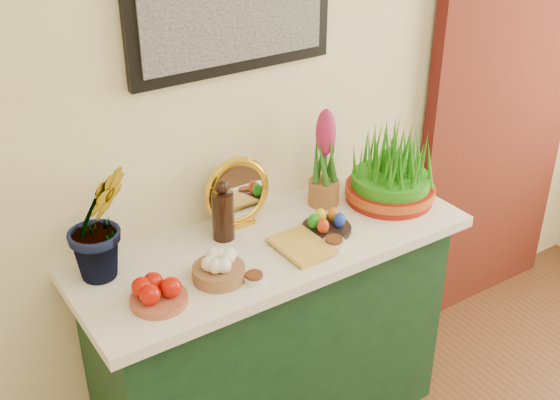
# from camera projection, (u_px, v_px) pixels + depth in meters

# --- Properties ---
(sideboard) EXTENTS (1.30, 0.45, 0.85)m
(sideboard) POSITION_uv_depth(u_px,v_px,m) (273.00, 344.00, 2.65)
(sideboard) COLOR #153B1D
(sideboard) RESTS_ON ground
(tablecloth) EXTENTS (1.40, 0.55, 0.04)m
(tablecloth) POSITION_uv_depth(u_px,v_px,m) (272.00, 245.00, 2.43)
(tablecloth) COLOR white
(tablecloth) RESTS_ON sideboard
(hyacinth_green) EXTENTS (0.27, 0.23, 0.50)m
(hyacinth_green) POSITION_uv_depth(u_px,v_px,m) (97.00, 205.00, 2.12)
(hyacinth_green) COLOR #27651E
(hyacinth_green) RESTS_ON tablecloth
(apple_bowl) EXTENTS (0.19, 0.19, 0.09)m
(apple_bowl) POSITION_uv_depth(u_px,v_px,m) (158.00, 293.00, 2.09)
(apple_bowl) COLOR #A44F34
(apple_bowl) RESTS_ON tablecloth
(garlic_basket) EXTENTS (0.21, 0.21, 0.09)m
(garlic_basket) POSITION_uv_depth(u_px,v_px,m) (219.00, 269.00, 2.20)
(garlic_basket) COLOR olive
(garlic_basket) RESTS_ON tablecloth
(vinegar_cruet) EXTENTS (0.08, 0.08, 0.22)m
(vinegar_cruet) POSITION_uv_depth(u_px,v_px,m) (223.00, 213.00, 2.39)
(vinegar_cruet) COLOR black
(vinegar_cruet) RESTS_ON tablecloth
(mirror) EXTENTS (0.26, 0.07, 0.26)m
(mirror) POSITION_uv_depth(u_px,v_px,m) (238.00, 193.00, 2.46)
(mirror) COLOR gold
(mirror) RESTS_ON tablecloth
(book) EXTENTS (0.15, 0.21, 0.03)m
(book) POSITION_uv_depth(u_px,v_px,m) (283.00, 253.00, 2.32)
(book) COLOR gold
(book) RESTS_ON tablecloth
(spice_dish_left) EXTENTS (0.07, 0.07, 0.03)m
(spice_dish_left) POSITION_uv_depth(u_px,v_px,m) (254.00, 278.00, 2.20)
(spice_dish_left) COLOR silver
(spice_dish_left) RESTS_ON tablecloth
(spice_dish_right) EXTENTS (0.08, 0.08, 0.03)m
(spice_dish_right) POSITION_uv_depth(u_px,v_px,m) (334.00, 242.00, 2.38)
(spice_dish_right) COLOR silver
(spice_dish_right) RESTS_ON tablecloth
(egg_plate) EXTENTS (0.19, 0.19, 0.07)m
(egg_plate) POSITION_uv_depth(u_px,v_px,m) (326.00, 224.00, 2.46)
(egg_plate) COLOR black
(egg_plate) RESTS_ON tablecloth
(hyacinth_pink) EXTENTS (0.12, 0.12, 0.38)m
(hyacinth_pink) POSITION_uv_depth(u_px,v_px,m) (325.00, 163.00, 2.57)
(hyacinth_pink) COLOR #985E30
(hyacinth_pink) RESTS_ON tablecloth
(wheatgrass_sabzeh) EXTENTS (0.34, 0.34, 0.28)m
(wheatgrass_sabzeh) POSITION_uv_depth(u_px,v_px,m) (391.00, 171.00, 2.62)
(wheatgrass_sabzeh) COLOR maroon
(wheatgrass_sabzeh) RESTS_ON tablecloth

